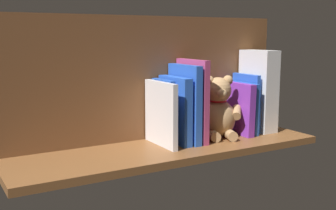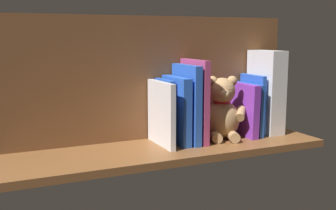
{
  "view_description": "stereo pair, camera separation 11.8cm",
  "coord_description": "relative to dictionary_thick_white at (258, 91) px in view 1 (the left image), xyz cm",
  "views": [
    {
      "loc": [
        61.82,
        106.6,
        32.82
      ],
      "look_at": [
        0.0,
        0.0,
        12.45
      ],
      "focal_mm": 45.23,
      "sensor_mm": 36.0,
      "label": 1
    },
    {
      "loc": [
        51.38,
        112.01,
        32.82
      ],
      "look_at": [
        0.0,
        0.0,
        12.45
      ],
      "focal_mm": 45.23,
      "sensor_mm": 36.0,
      "label": 2
    }
  ],
  "objects": [
    {
      "name": "dictionary_thick_white",
      "position": [
        0.0,
        0.0,
        0.0
      ],
      "size": [
        6.04,
        14.22,
        27.8
      ],
      "primitive_type": "cube",
      "color": "silver",
      "rests_on": "ground_plane"
    },
    {
      "name": "ground_plane",
      "position": [
        38.04,
        3.3,
        -15.0
      ],
      "size": [
        96.27,
        27.82,
        2.2
      ],
      "primitive_type": "cube",
      "color": "brown"
    },
    {
      "name": "book_1",
      "position": [
        6.8,
        0.23,
        -5.32
      ],
      "size": [
        1.55,
        14.88,
        17.17
      ],
      "primitive_type": "cube",
      "color": "blue",
      "rests_on": "ground_plane"
    },
    {
      "name": "book_3",
      "position": [
        27.89,
        0.89,
        -1.17
      ],
      "size": [
        1.88,
        16.2,
        25.47
      ],
      "primitive_type": "cube",
      "color": "#B23F72",
      "rests_on": "ground_plane"
    },
    {
      "name": "book_6",
      "position": [
        37.03,
        -1.33,
        -4.13
      ],
      "size": [
        1.68,
        11.77,
        19.55
      ],
      "primitive_type": "cube",
      "color": "blue",
      "rests_on": "ground_plane"
    },
    {
      "name": "book_5",
      "position": [
        34.02,
        0.65,
        -3.7
      ],
      "size": [
        2.79,
        15.72,
        20.41
      ],
      "primitive_type": "cube",
      "color": "blue",
      "rests_on": "ground_plane"
    },
    {
      "name": "shelf_back_panel",
      "position": [
        38.04,
        -8.36,
        5.49
      ],
      "size": [
        96.27,
        1.5,
        38.79
      ],
      "primitive_type": "cube",
      "color": "brown",
      "rests_on": "ground_plane"
    },
    {
      "name": "book_7",
      "position": [
        39.45,
        1.41,
        -4.26
      ],
      "size": [
        1.59,
        17.24,
        19.29
      ],
      "primitive_type": "cube",
      "color": "silver",
      "rests_on": "ground_plane"
    },
    {
      "name": "book_4",
      "position": [
        30.73,
        0.91,
        -1.91
      ],
      "size": [
        2.25,
        16.24,
        23.97
      ],
      "primitive_type": "cube",
      "color": "blue",
      "rests_on": "ground_plane"
    },
    {
      "name": "book_0",
      "position": [
        4.53,
        -0.79,
        -4.01
      ],
      "size": [
        2.13,
        12.84,
        19.83
      ],
      "primitive_type": "cube",
      "rotation": [
        0.0,
        0.03,
        0.0
      ],
      "color": "blue",
      "rests_on": "ground_plane"
    },
    {
      "name": "teddy_bear",
      "position": [
        18.38,
        1.77,
        -5.03
      ],
      "size": [
        15.44,
        15.34,
        20.15
      ],
      "rotation": [
        0.0,
        0.0,
        -0.34
      ],
      "color": "tan",
      "rests_on": "ground_plane"
    },
    {
      "name": "book_2",
      "position": [
        9.59,
        0.56,
        -5.31
      ],
      "size": [
        2.8,
        15.54,
        17.24
      ],
      "primitive_type": "cube",
      "rotation": [
        0.0,
        -0.02,
        0.0
      ],
      "color": "purple",
      "rests_on": "ground_plane"
    }
  ]
}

